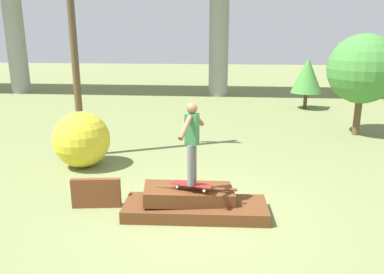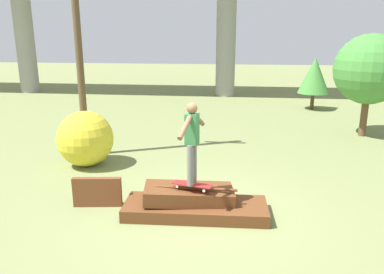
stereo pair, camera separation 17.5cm
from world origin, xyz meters
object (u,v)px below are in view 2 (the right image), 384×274
skateboard (192,185)px  bush_yellow_flowering (85,139)px  skater (192,138)px  tree_behind_right (314,76)px  tree_behind_left (370,69)px  utility_pole (76,11)px

skateboard → bush_yellow_flowering: size_ratio=0.54×
skater → tree_behind_right: (4.34, 11.55, 0.02)m
skater → tree_behind_left: 8.53m
skater → utility_pole: (-3.56, 3.47, 2.47)m
utility_pole → tree_behind_right: size_ratio=3.22×
skateboard → tree_behind_left: bearing=52.4°
tree_behind_left → tree_behind_right: tree_behind_left is taller
skateboard → tree_behind_right: size_ratio=0.33×
tree_behind_left → bush_yellow_flowering: size_ratio=2.34×
skateboard → skater: (-0.00, 0.00, 0.92)m
skater → tree_behind_left: bearing=52.4°
skateboard → tree_behind_left: (5.18, 6.74, 1.64)m
utility_pole → tree_behind_right: bearing=45.6°
skateboard → bush_yellow_flowering: (-3.18, 2.60, 0.09)m
utility_pole → bush_yellow_flowering: (0.37, -0.88, -3.30)m
skater → utility_pole: utility_pole is taller
utility_pole → skateboard: bearing=-44.3°
utility_pole → tree_behind_right: utility_pole is taller
tree_behind_right → skater: bearing=-110.6°
skater → tree_behind_right: tree_behind_right is taller
skater → bush_yellow_flowering: bearing=140.8°
tree_behind_right → bush_yellow_flowering: tree_behind_right is taller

